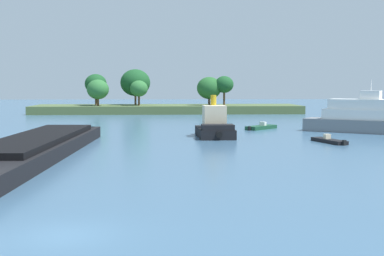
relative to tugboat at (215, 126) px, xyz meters
The scene contains 6 objects.
ground_plane 41.40m from the tugboat, 104.55° to the right, with size 400.00×400.00×0.00m, color #3D607F.
treeline_island 53.62m from the tugboat, 96.50° to the left, with size 56.84×13.85×9.45m.
tugboat is the anchor object (origin of this frame).
cargo_barge 24.10m from the tugboat, 135.37° to the right, with size 7.48×35.07×5.81m.
fishing_skiff 13.05m from the tugboat, 54.50° to the left, with size 5.00×5.02×0.99m.
small_motorboat 13.35m from the tugboat, 30.94° to the right, with size 2.59×5.42×0.89m.
Camera 1 is at (3.86, -21.43, 6.12)m, focal length 49.71 mm.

